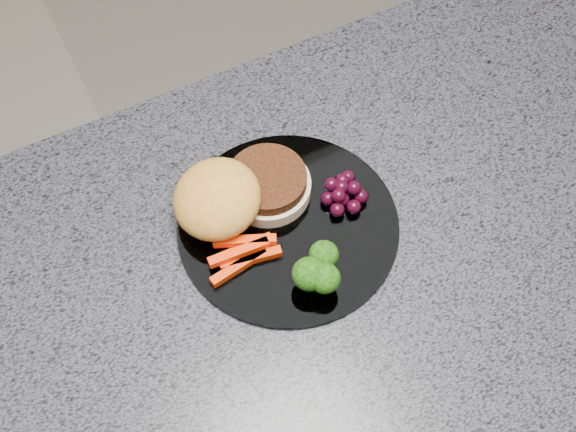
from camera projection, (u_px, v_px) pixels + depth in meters
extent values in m
cube|color=brown|center=(268.00, 408.00, 1.31)|extent=(1.20, 0.60, 0.86)
cube|color=#47464F|center=(259.00, 288.00, 0.92)|extent=(1.20, 0.60, 0.04)
cylinder|color=white|center=(288.00, 226.00, 0.94)|extent=(0.26, 0.26, 0.01)
cylinder|color=beige|center=(268.00, 187.00, 0.95)|extent=(0.12, 0.12, 0.02)
cylinder|color=#481F0D|center=(267.00, 179.00, 0.94)|extent=(0.11, 0.11, 0.02)
ellipsoid|color=#CD8533|center=(217.00, 202.00, 0.92)|extent=(0.12, 0.12, 0.06)
cube|color=#EB3103|center=(243.00, 249.00, 0.91)|extent=(0.07, 0.01, 0.01)
cube|color=#EB3103|center=(251.00, 258.00, 0.91)|extent=(0.07, 0.02, 0.01)
cube|color=#EB3103|center=(239.00, 266.00, 0.90)|extent=(0.07, 0.02, 0.01)
cube|color=#EB3103|center=(245.00, 241.00, 0.91)|extent=(0.07, 0.04, 0.01)
cube|color=#EB3103|center=(239.00, 252.00, 0.90)|extent=(0.07, 0.02, 0.01)
cylinder|color=olive|center=(309.00, 282.00, 0.89)|extent=(0.01, 0.01, 0.02)
ellipsoid|color=black|center=(309.00, 274.00, 0.87)|extent=(0.04, 0.04, 0.03)
cylinder|color=olive|center=(323.00, 262.00, 0.90)|extent=(0.01, 0.01, 0.02)
ellipsoid|color=black|center=(324.00, 255.00, 0.88)|extent=(0.03, 0.03, 0.03)
cylinder|color=olive|center=(324.00, 286.00, 0.89)|extent=(0.01, 0.01, 0.02)
ellipsoid|color=black|center=(325.00, 278.00, 0.87)|extent=(0.04, 0.04, 0.03)
sphere|color=black|center=(342.00, 199.00, 0.94)|extent=(0.02, 0.02, 0.02)
sphere|color=black|center=(350.00, 189.00, 0.95)|extent=(0.02, 0.02, 0.02)
sphere|color=black|center=(336.00, 185.00, 0.95)|extent=(0.02, 0.02, 0.02)
sphere|color=black|center=(328.00, 198.00, 0.94)|extent=(0.02, 0.02, 0.02)
sphere|color=black|center=(337.00, 210.00, 0.94)|extent=(0.02, 0.02, 0.02)
sphere|color=black|center=(354.00, 207.00, 0.94)|extent=(0.02, 0.02, 0.02)
sphere|color=black|center=(361.00, 196.00, 0.94)|extent=(0.02, 0.02, 0.02)
sphere|color=black|center=(348.00, 177.00, 0.96)|extent=(0.02, 0.02, 0.02)
sphere|color=black|center=(342.00, 187.00, 0.94)|extent=(0.02, 0.02, 0.02)
sphere|color=black|center=(339.00, 195.00, 0.93)|extent=(0.02, 0.02, 0.02)
sphere|color=black|center=(354.00, 188.00, 0.94)|extent=(0.02, 0.02, 0.02)
sphere|color=black|center=(331.00, 184.00, 0.94)|extent=(0.02, 0.02, 0.02)
sphere|color=black|center=(342.00, 180.00, 0.94)|extent=(0.02, 0.02, 0.02)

